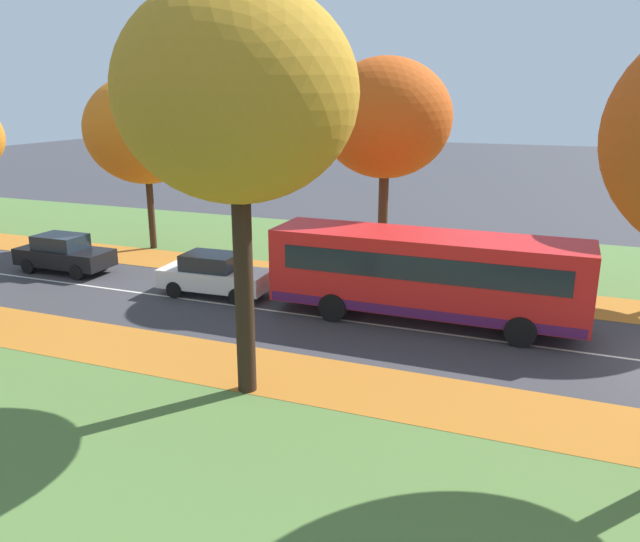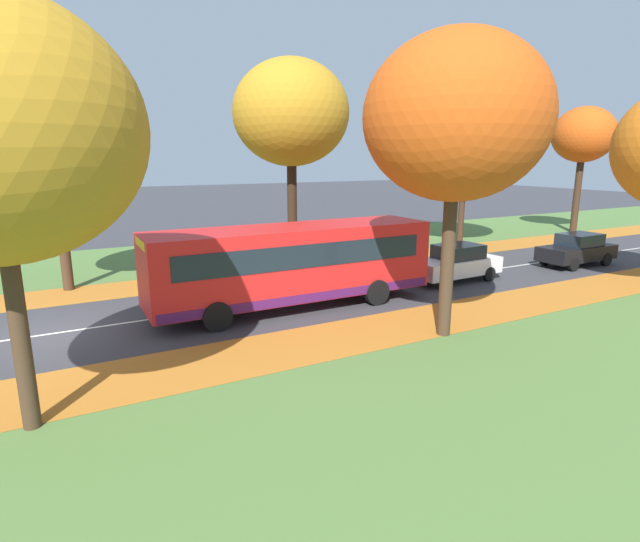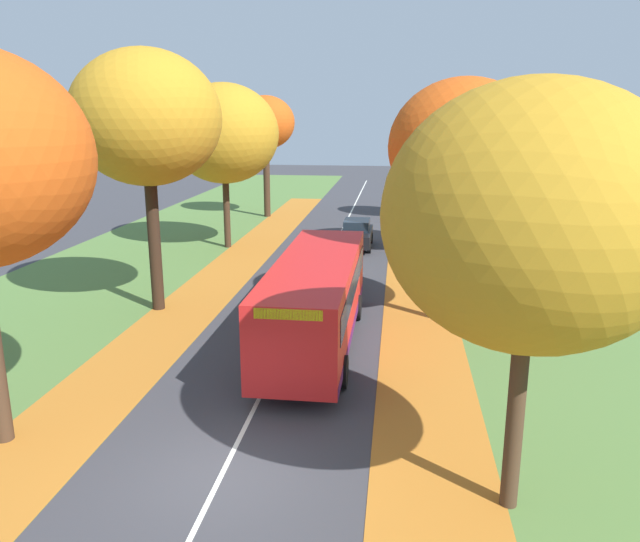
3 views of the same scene
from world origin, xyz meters
The scene contains 13 objects.
ground_plane centered at (0.00, 0.00, 0.00)m, with size 160.00×160.00×0.00m, color #38383D.
grass_verge_left centered at (-9.20, 20.00, 0.00)m, with size 12.00×90.00×0.01m, color #517538.
leaf_litter_left centered at (-4.60, 14.00, 0.01)m, with size 2.80×60.00×0.00m, color #B26B23.
leaf_litter_right centered at (4.60, 14.00, 0.01)m, with size 2.80×60.00×0.00m, color #B26B23.
road_centre_line centered at (0.00, 20.00, 0.00)m, with size 0.12×80.00×0.01m, color silver.
tree_left_nearest centered at (-5.61, 0.83, 6.68)m, with size 5.36×5.36×9.12m.
tree_left_near centered at (-5.77, 11.19, 7.42)m, with size 5.62×5.62×9.98m.
tree_left_mid centered at (-6.14, 22.96, 6.47)m, with size 6.16×6.16×9.25m.
tree_left_far centered at (-6.11, 34.00, 6.84)m, with size 4.26×4.26×8.83m.
tree_right_near centered at (5.86, 10.86, 6.46)m, with size 5.28×5.28×8.86m.
bus centered at (1.02, 7.98, 1.70)m, with size 2.69×10.41×2.98m.
car_white_lead centered at (0.84, 16.04, 0.81)m, with size 1.91×4.27×1.62m.
car_black_following centered at (1.32, 23.74, 0.81)m, with size 1.79×4.20×1.62m.
Camera 2 is at (16.96, 0.51, 5.41)m, focal length 28.00 mm.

